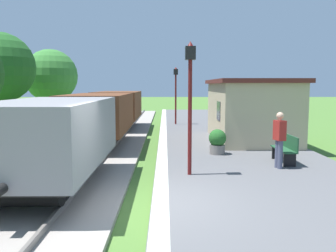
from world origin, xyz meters
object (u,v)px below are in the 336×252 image
object	(u,v)px
freight_train	(99,117)
lamp_post_far	(176,85)
bench_near_hut	(286,148)
station_hut	(250,110)
person_waiting	(279,138)
lamp_post_near	(190,84)
tree_field_distant	(51,76)
potted_planter	(217,141)

from	to	relation	value
freight_train	lamp_post_far	distance (m)	8.53
freight_train	bench_near_hut	world-z (taller)	freight_train
freight_train	bench_near_hut	bearing A→B (deg)	-31.46
station_hut	person_waiting	distance (m)	5.73
freight_train	lamp_post_far	size ratio (longest dim) A/B	5.24
lamp_post_near	bench_near_hut	bearing A→B (deg)	25.69
tree_field_distant	lamp_post_far	bearing A→B (deg)	-30.02
lamp_post_near	lamp_post_far	size ratio (longest dim) A/B	1.00
bench_near_hut	person_waiting	bearing A→B (deg)	-121.19
lamp_post_near	lamp_post_far	bearing A→B (deg)	90.00
bench_near_hut	lamp_post_near	size ratio (longest dim) A/B	0.41
lamp_post_near	tree_field_distant	world-z (taller)	tree_field_distant
station_hut	bench_near_hut	world-z (taller)	station_hut
freight_train	tree_field_distant	size ratio (longest dim) A/B	3.44
potted_planter	lamp_post_near	size ratio (longest dim) A/B	0.25
freight_train	potted_planter	xyz separation A→B (m)	(4.82, -2.69, -0.67)
station_hut	person_waiting	world-z (taller)	station_hut
bench_near_hut	potted_planter	world-z (taller)	potted_planter
bench_near_hut	lamp_post_far	xyz separation A→B (m)	(-3.24, 11.78, 2.08)
freight_train	lamp_post_near	world-z (taller)	lamp_post_near
freight_train	person_waiting	xyz separation A→B (m)	(6.35, -4.97, -0.21)
bench_near_hut	potted_planter	bearing A→B (deg)	143.50
potted_planter	person_waiting	bearing A→B (deg)	-56.01
station_hut	potted_planter	distance (m)	4.05
station_hut	person_waiting	size ratio (longest dim) A/B	3.39
freight_train	station_hut	distance (m)	6.84
station_hut	lamp_post_far	xyz separation A→B (m)	(-3.21, 6.88, 1.15)
bench_near_hut	person_waiting	size ratio (longest dim) A/B	0.88
freight_train	station_hut	xyz separation A→B (m)	(6.80, 0.72, 0.26)
freight_train	potted_planter	bearing A→B (deg)	-29.17
station_hut	lamp_post_far	bearing A→B (deg)	115.00
potted_planter	lamp_post_far	bearing A→B (deg)	96.79
potted_planter	tree_field_distant	bearing A→B (deg)	124.67
station_hut	person_waiting	xyz separation A→B (m)	(-0.45, -5.69, -0.47)
freight_train	lamp_post_far	xyz separation A→B (m)	(3.59, 7.60, 1.41)
freight_train	potted_planter	distance (m)	5.56
bench_near_hut	person_waiting	world-z (taller)	person_waiting
freight_train	person_waiting	bearing A→B (deg)	-38.02
freight_train	tree_field_distant	bearing A→B (deg)	115.12
bench_near_hut	lamp_post_near	world-z (taller)	lamp_post_near
station_hut	lamp_post_near	world-z (taller)	lamp_post_near
potted_planter	tree_field_distant	size ratio (longest dim) A/B	0.16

